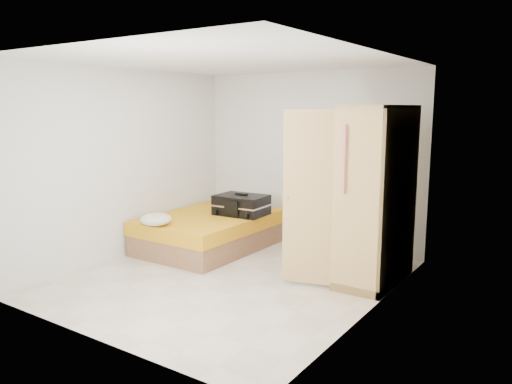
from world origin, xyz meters
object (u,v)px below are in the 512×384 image
Objects in this scene: wardrobe at (371,200)px; person at (333,211)px; suitcase at (241,205)px; bed at (210,231)px; round_cushion at (156,219)px.

wardrobe reaches higher than person.
wardrobe reaches higher than suitcase.
round_cushion reaches higher than bed.
round_cushion is at bearing -102.01° from bed.
suitcase is 1.32m from round_cushion.
bed is 0.98m from round_cushion.
suitcase is at bearing 65.27° from round_cushion.
person reaches higher than round_cushion.
suitcase is 1.81× the size of round_cushion.
bed is 0.61m from suitcase.
wardrobe is (2.50, -0.05, 0.75)m from bed.
person is 1.97× the size of suitcase.
bed is 2.59× the size of suitcase.
bed is 0.96× the size of wardrobe.
wardrobe is at bearing -12.85° from suitcase.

